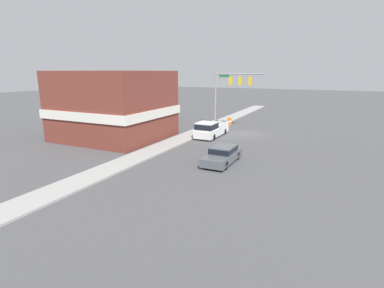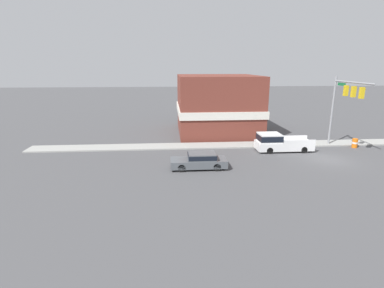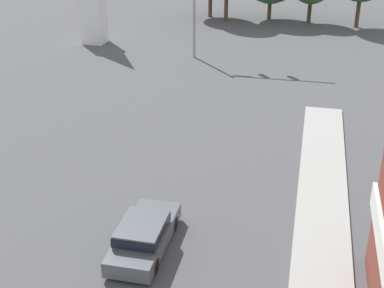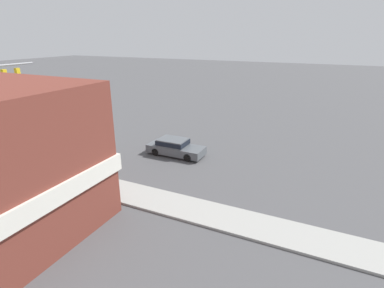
{
  "view_description": "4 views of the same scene",
  "coord_description": "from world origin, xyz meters",
  "views": [
    {
      "loc": [
        -9.58,
        34.83,
        7.34
      ],
      "look_at": [
        -0.86,
        16.9,
        2.51
      ],
      "focal_mm": 28.0,
      "sensor_mm": 36.0,
      "label": 1
    },
    {
      "loc": [
        -26.01,
        14.97,
        8.69
      ],
      "look_at": [
        0.02,
        12.96,
        1.79
      ],
      "focal_mm": 28.0,
      "sensor_mm": 36.0,
      "label": 2
    },
    {
      "loc": [
        4.47,
        -4.85,
        13.46
      ],
      "look_at": [
        -0.67,
        17.78,
        2.43
      ],
      "focal_mm": 50.0,
      "sensor_mm": 36.0,
      "label": 3
    },
    {
      "loc": [
        19.21,
        23.79,
        9.52
      ],
      "look_at": [
        -0.4,
        14.51,
        1.65
      ],
      "focal_mm": 28.0,
      "sensor_mm": 36.0,
      "label": 4
    }
  ],
  "objects": [
    {
      "name": "pickup_truck_parked",
      "position": [
        3.26,
        3.67,
        0.93
      ],
      "size": [
        2.07,
        5.78,
        1.88
      ],
      "color": "black",
      "rests_on": "ground"
    },
    {
      "name": "car_lead",
      "position": [
        -1.48,
        12.4,
        0.73
      ],
      "size": [
        1.9,
        4.83,
        1.39
      ],
      "color": "black",
      "rests_on": "ground"
    },
    {
      "name": "ground_plane",
      "position": [
        0.0,
        0.0,
        0.0
      ],
      "size": [
        200.0,
        200.0,
        0.0
      ],
      "primitive_type": "plane",
      "color": "#4C4C4F"
    }
  ]
}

